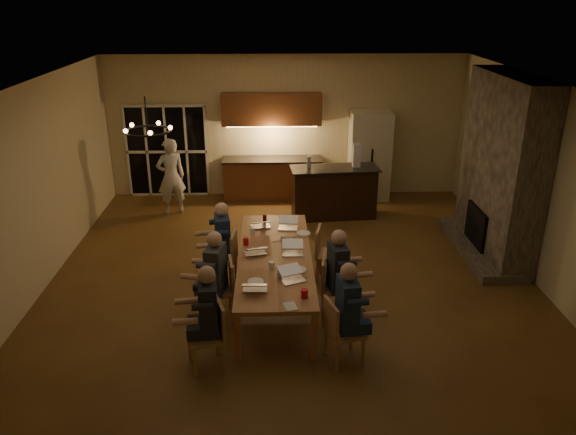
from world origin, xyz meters
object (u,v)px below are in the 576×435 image
Objects in this scene: laptop_c at (255,246)px; bar_blender at (357,155)px; laptop_b at (293,274)px; can_silver at (279,275)px; bar_island at (334,192)px; laptop_d at (293,247)px; laptop_f at (288,222)px; person_left_mid at (216,276)px; chair_left_far at (222,258)px; standing_person at (171,177)px; laptop_a at (255,282)px; plate_left at (256,282)px; chandelier at (148,131)px; chair_left_near at (205,336)px; person_right_near at (347,312)px; refrigerator at (369,156)px; mug_mid at (283,239)px; can_right at (299,243)px; bar_bottle at (309,162)px; chair_right_far at (330,254)px; chair_right_mid at (337,287)px; plate_far at (303,233)px; laptop_e at (260,221)px; plate_near at (298,270)px; chair_left_mid at (218,289)px; mug_front at (272,265)px; redcup_near at (304,294)px; redcup_mid at (246,241)px; can_cola at (265,218)px; person_left_near at (209,316)px; person_right_mid at (338,274)px; mug_back at (253,231)px; person_left_far at (223,243)px.

laptop_c is 0.67× the size of bar_blender.
laptop_b is 0.20m from can_silver.
laptop_d is at bearing -111.31° from bar_island.
person_left_mid is at bearing -118.22° from laptop_f.
person_left_mid is at bearing 7.30° from chair_left_far.
laptop_a is (1.88, -4.72, 0.04)m from standing_person.
plate_left is (1.88, -4.53, -0.07)m from standing_person.
chandelier is 1.97× the size of laptop_f.
person_right_near is at bearing 75.59° from chair_left_near.
mug_mid is (-2.04, -4.05, -0.20)m from refrigerator.
laptop_a reaches higher than mug_mid.
can_right is 3.19m from bar_bottle.
chair_right_far is at bearing 111.59° from standing_person.
chair_left_far is 3.99m from bar_blender.
refrigerator is 2.25× the size of chair_right_mid.
chair_left_near is at bearing -119.13° from plate_far.
laptop_e is at bearing -88.55° from laptop_a.
can_right is at bearing 86.30° from plate_near.
chandelier is at bearing -109.94° from chair_left_mid.
person_left_mid is 1.26m from laptop_d.
mug_front is at bearing 93.42° from standing_person.
standing_person is at bearing 116.98° from redcup_near.
redcup_mid is at bearing 27.60° from person_right_near.
chair_right_far is 2.89m from bar_bottle.
chair_left_far is 1.13m from can_cola.
person_left_near is 1.05m from person_left_mid.
redcup_mid is (-0.40, 0.81, 0.01)m from mug_front.
redcup_mid is 1.01m from can_cola.
mug_back is at bearing 33.67° from person_right_mid.
can_cola is (0.68, 1.89, 0.12)m from person_left_mid.
bar_bottle reaches higher than laptop_a.
chair_right_far is at bearing 58.64° from can_silver.
laptop_d is 0.82m from can_silver.
chandelier is (-2.57, 1.24, 2.06)m from person_right_near.
chair_left_mid reaches higher than plate_far.
mug_back is (0.49, 0.28, 0.36)m from chair_left_far.
plate_left is 4.41m from bar_bottle.
can_cola is at bearing 19.99° from person_right_mid.
bar_island is at bearing 73.21° from plate_far.
can_right is (1.21, -0.31, 0.12)m from person_left_far.
mug_back reaches higher than plate_far.
chair_right_mid reaches higher than plate_far.
laptop_f is (1.06, 1.50, 0.42)m from chair_left_mid.
chair_left_near is 2.78× the size of laptop_b.
laptop_c is (-1.21, -0.57, 0.42)m from chair_right_far.
mug_front is at bearing 150.28° from chair_right_far.
person_right_near is 2.69m from mug_back.
chair_right_mid is 0.98m from can_right.
laptop_c is at bearing -85.79° from mug_back.
person_right_near is at bearing -99.10° from bar_island.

